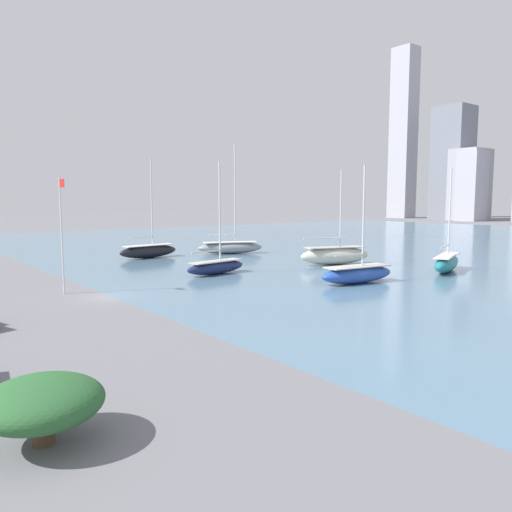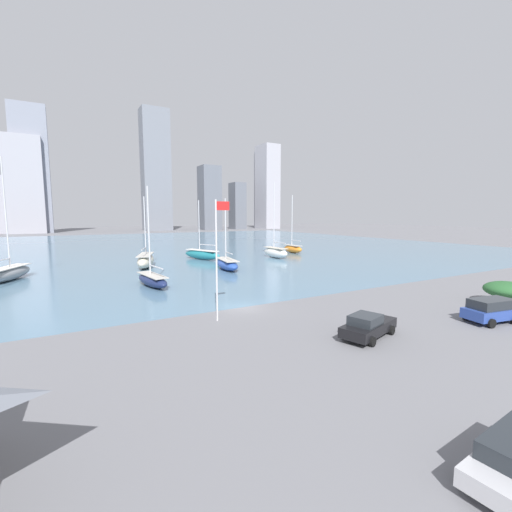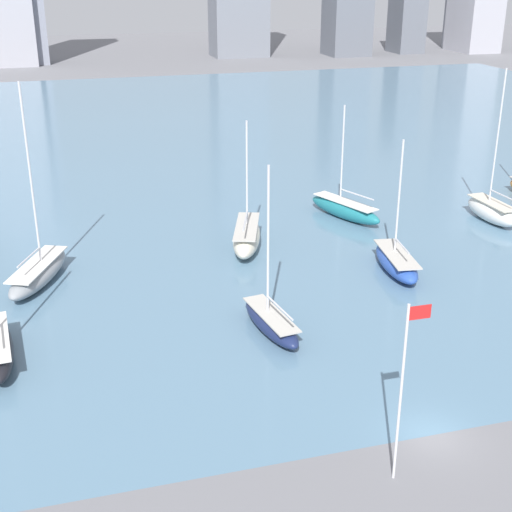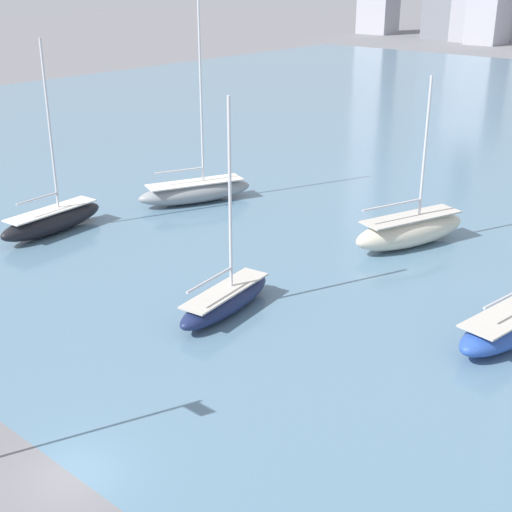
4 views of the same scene
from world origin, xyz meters
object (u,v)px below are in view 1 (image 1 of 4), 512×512
object	(u,v)px
sailboat_black	(149,251)
sailboat_blue	(357,274)
sailboat_gray	(230,247)
sailboat_navy	(216,266)
sailboat_cream	(335,255)
sailboat_teal	(447,263)
flag_pole	(62,231)

from	to	relation	value
sailboat_black	sailboat_blue	world-z (taller)	sailboat_black
sailboat_gray	sailboat_navy	xyz separation A→B (m)	(15.79, -13.05, -0.16)
sailboat_blue	sailboat_gray	world-z (taller)	sailboat_gray
sailboat_cream	sailboat_teal	bearing A→B (deg)	43.06
sailboat_navy	sailboat_gray	bearing A→B (deg)	132.44
sailboat_black	flag_pole	bearing A→B (deg)	-46.36
sailboat_black	sailboat_navy	bearing A→B (deg)	-8.45
flag_pole	sailboat_cream	world-z (taller)	sailboat_cream
sailboat_blue	sailboat_navy	xyz separation A→B (m)	(-13.29, -7.37, -0.07)
flag_pole	sailboat_cream	size ratio (longest dim) A/B	0.84
sailboat_blue	sailboat_cream	bearing A→B (deg)	149.81
sailboat_teal	sailboat_navy	size ratio (longest dim) A/B	0.95
sailboat_navy	sailboat_blue	bearing A→B (deg)	21.02
sailboat_blue	sailboat_navy	bearing A→B (deg)	-142.87
sailboat_teal	sailboat_navy	world-z (taller)	sailboat_navy
sailboat_cream	sailboat_navy	bearing A→B (deg)	-80.25
sailboat_black	sailboat_navy	xyz separation A→B (m)	(18.42, -1.12, -0.16)
flag_pole	sailboat_cream	bearing A→B (deg)	88.35
sailboat_teal	sailboat_navy	bearing A→B (deg)	-145.96
sailboat_blue	sailboat_teal	world-z (taller)	sailboat_teal
sailboat_gray	sailboat_cream	distance (m)	18.51
sailboat_black	sailboat_gray	bearing A→B (deg)	72.61
sailboat_navy	sailboat_cream	bearing A→B (deg)	73.07
sailboat_black	sailboat_teal	world-z (taller)	sailboat_black
flag_pole	sailboat_gray	bearing A→B (deg)	120.44
sailboat_gray	flag_pole	bearing A→B (deg)	-36.45
sailboat_navy	sailboat_cream	size ratio (longest dim) A/B	1.03
sailboat_black	sailboat_teal	bearing A→B (deg)	26.63
sailboat_cream	flag_pole	bearing A→B (deg)	-72.96
flag_pole	sailboat_blue	size ratio (longest dim) A/B	0.88
sailboat_navy	sailboat_cream	distance (m)	16.10
sailboat_navy	sailboat_cream	xyz separation A→B (m)	(2.50, 15.90, 0.33)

